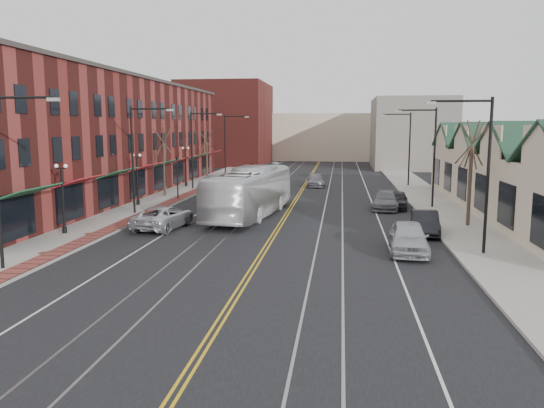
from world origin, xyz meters
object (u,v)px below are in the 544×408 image
(parked_suv, at_px, (163,217))
(parked_car_c, at_px, (386,200))
(transit_bus, at_px, (250,192))
(parked_car_b, at_px, (425,223))
(parked_car_d, at_px, (397,200))
(parked_car_a, at_px, (408,237))

(parked_suv, xyz_separation_m, parked_car_c, (15.17, 10.13, -0.03))
(transit_bus, bearing_deg, parked_car_c, -146.64)
(transit_bus, distance_m, parked_car_b, 12.92)
(parked_suv, height_order, parked_car_d, parked_suv)
(parked_suv, height_order, parked_car_a, parked_car_a)
(parked_suv, relative_size, parked_car_a, 1.11)
(parked_car_a, relative_size, parked_car_b, 1.11)
(parked_car_b, xyz_separation_m, parked_car_d, (-0.69, 10.33, -0.00))
(parked_car_b, relative_size, parked_car_d, 1.04)
(parked_car_b, xyz_separation_m, parked_car_c, (-1.63, 9.86, -0.00))
(parked_car_a, height_order, parked_car_b, parked_car_a)
(transit_bus, xyz_separation_m, parked_car_d, (11.20, 5.39, -1.09))
(parked_car_b, bearing_deg, parked_car_d, 97.94)
(parked_car_a, bearing_deg, transit_bus, 138.84)
(parked_car_a, bearing_deg, parked_car_c, 93.39)
(parked_car_a, height_order, parked_car_c, parked_car_a)
(parked_suv, xyz_separation_m, parked_car_b, (16.80, 0.27, -0.03))
(transit_bus, distance_m, parked_car_c, 11.43)
(transit_bus, height_order, parked_car_a, transit_bus)
(transit_bus, distance_m, parked_car_d, 12.48)
(parked_car_a, relative_size, parked_car_d, 1.16)
(parked_car_c, bearing_deg, parked_car_a, -84.29)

